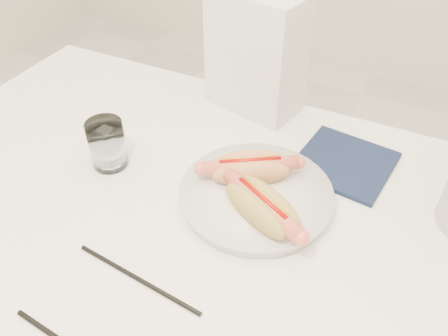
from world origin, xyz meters
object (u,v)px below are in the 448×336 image
at_px(hotdog_right, 262,207).
at_px(napkin_box, 256,52).
at_px(table, 194,242).
at_px(hotdog_left, 250,168).
at_px(plate, 256,197).
at_px(water_glass, 107,144).

bearing_deg(hotdog_right, napkin_box, 142.43).
distance_m(table, hotdog_left, 0.16).
distance_m(plate, napkin_box, 0.32).
bearing_deg(water_glass, plate, 5.71).
distance_m(plate, water_glass, 0.28).
bearing_deg(hotdog_right, plate, 148.37).
height_order(hotdog_left, hotdog_right, hotdog_right).
height_order(table, napkin_box, napkin_box).
xyz_separation_m(table, hotdog_right, (0.10, 0.03, 0.10)).
relative_size(table, hotdog_left, 7.85).
height_order(plate, hotdog_left, hotdog_left).
xyz_separation_m(plate, hotdog_left, (-0.02, 0.03, 0.03)).
relative_size(plate, hotdog_right, 1.51).
height_order(table, hotdog_right, hotdog_right).
xyz_separation_m(plate, napkin_box, (-0.12, 0.27, 0.11)).
height_order(hotdog_right, napkin_box, napkin_box).
height_order(plate, water_glass, water_glass).
distance_m(table, plate, 0.13).
relative_size(plate, napkin_box, 0.99).
height_order(hotdog_left, napkin_box, napkin_box).
xyz_separation_m(hotdog_right, water_glass, (-0.31, 0.02, 0.00)).
bearing_deg(water_glass, napkin_box, 61.83).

